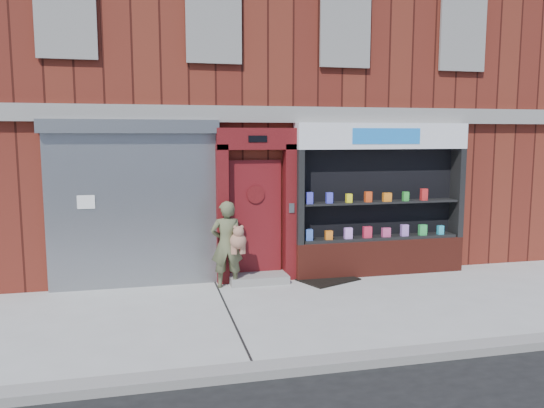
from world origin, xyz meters
name	(u,v)px	position (x,y,z in m)	size (l,w,h in m)	color
ground	(325,308)	(0.00, 0.00, 0.00)	(80.00, 80.00, 0.00)	#9E9E99
curb	(383,358)	(0.00, -2.15, 0.06)	(60.00, 0.30, 0.12)	gray
building	(252,88)	(0.00, 5.99, 4.00)	(12.00, 8.16, 8.00)	#591C14
shutter_bay	(133,194)	(-3.00, 1.93, 1.72)	(3.10, 0.30, 3.04)	gray
red_door_bay	(256,205)	(-0.75, 1.86, 1.46)	(1.52, 0.58, 2.90)	#490C0F
pharmacy_bay	(380,206)	(1.75, 1.81, 1.37)	(3.50, 0.41, 3.00)	maroon
woman	(228,244)	(-1.35, 1.53, 0.81)	(0.64, 0.50, 1.59)	#565B3C
doormat	(328,279)	(0.59, 1.55, 0.01)	(1.05, 0.74, 0.03)	black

